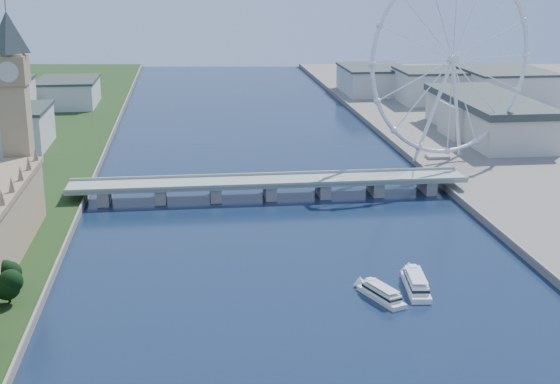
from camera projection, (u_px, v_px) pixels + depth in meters
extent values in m
cube|color=tan|center=(18.00, 135.00, 385.96)|extent=(13.00, 13.00, 80.00)
cube|color=#937A59|center=(11.00, 70.00, 377.07)|extent=(15.00, 15.00, 14.00)
pyramid|color=#2D3833|center=(6.00, 11.00, 369.30)|extent=(20.02, 20.02, 20.00)
cube|color=gray|center=(270.00, 182.00, 431.13)|extent=(220.00, 22.00, 2.00)
cube|color=gray|center=(105.00, 196.00, 422.18)|extent=(6.00, 20.00, 7.50)
cube|color=gray|center=(161.00, 194.00, 425.60)|extent=(6.00, 20.00, 7.50)
cube|color=gray|center=(216.00, 192.00, 429.03)|extent=(6.00, 20.00, 7.50)
cube|color=gray|center=(270.00, 190.00, 432.45)|extent=(6.00, 20.00, 7.50)
cube|color=gray|center=(323.00, 188.00, 435.87)|extent=(6.00, 20.00, 7.50)
cube|color=gray|center=(375.00, 187.00, 439.29)|extent=(6.00, 20.00, 7.50)
cube|color=gray|center=(427.00, 185.00, 442.71)|extent=(6.00, 20.00, 7.50)
torus|color=silver|center=(453.00, 60.00, 480.75)|extent=(113.60, 39.12, 118.60)
cylinder|color=silver|center=(453.00, 60.00, 480.75)|extent=(7.25, 6.61, 6.00)
cube|color=gray|center=(437.00, 157.00, 507.72)|extent=(14.00, 10.00, 2.00)
cube|color=beige|center=(18.00, 129.00, 534.80)|extent=(40.00, 60.00, 26.00)
cube|color=beige|center=(68.00, 93.00, 698.65)|extent=(50.00, 70.00, 22.00)
cube|color=beige|center=(432.00, 87.00, 716.37)|extent=(60.00, 60.00, 28.00)
cube|color=beige|center=(503.00, 88.00, 703.86)|extent=(70.00, 90.00, 30.00)
cube|color=beige|center=(374.00, 81.00, 769.60)|extent=(60.00, 80.00, 24.00)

